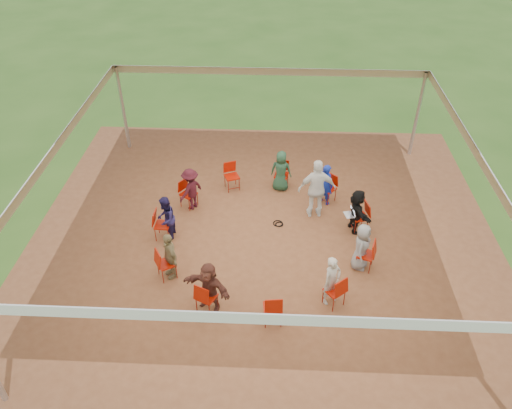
{
  "coord_description": "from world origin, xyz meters",
  "views": [
    {
      "loc": [
        0.29,
        -10.44,
        9.12
      ],
      "look_at": [
        -0.21,
        0.3,
        1.08
      ],
      "focal_mm": 35.0,
      "sensor_mm": 36.0,
      "label": 1
    }
  ],
  "objects_px": {
    "person_seated_8": "(362,247)",
    "person_seated_7": "(332,281)",
    "chair_9": "(334,291)",
    "person_seated_6": "(209,287)",
    "chair_8": "(273,308)",
    "person_seated_5": "(170,255)",
    "person_seated_0": "(357,211)",
    "person_seated_3": "(191,189)",
    "chair_5": "(163,225)",
    "cable_coil": "(278,224)",
    "person_seated_2": "(281,171)",
    "standing_person": "(317,189)",
    "chair_3": "(232,177)",
    "laptop": "(351,213)",
    "chair_6": "(166,264)",
    "person_seated_4": "(166,219)",
    "person_seated_1": "(326,184)",
    "chair_4": "(188,194)",
    "chair_10": "(365,255)",
    "chair_1": "(328,189)",
    "chair_0": "(360,217)",
    "chair_7": "(207,297)"
  },
  "relations": [
    {
      "from": "chair_10",
      "to": "person_seated_4",
      "type": "height_order",
      "value": "person_seated_4"
    },
    {
      "from": "person_seated_8",
      "to": "person_seated_2",
      "type": "bearing_deg",
      "value": 49.09
    },
    {
      "from": "person_seated_7",
      "to": "person_seated_8",
      "type": "height_order",
      "value": "same"
    },
    {
      "from": "chair_6",
      "to": "chair_9",
      "type": "distance_m",
      "value": 4.2
    },
    {
      "from": "chair_8",
      "to": "person_seated_3",
      "type": "bearing_deg",
      "value": 113.97
    },
    {
      "from": "chair_5",
      "to": "person_seated_7",
      "type": "distance_m",
      "value": 4.96
    },
    {
      "from": "chair_6",
      "to": "chair_0",
      "type": "bearing_deg",
      "value": 81.82
    },
    {
      "from": "person_seated_6",
      "to": "person_seated_7",
      "type": "bearing_deg",
      "value": 32.73
    },
    {
      "from": "chair_5",
      "to": "chair_10",
      "type": "bearing_deg",
      "value": 81.82
    },
    {
      "from": "cable_coil",
      "to": "chair_5",
      "type": "bearing_deg",
      "value": -167.05
    },
    {
      "from": "chair_3",
      "to": "chair_6",
      "type": "height_order",
      "value": "same"
    },
    {
      "from": "chair_9",
      "to": "chair_3",
      "type": "bearing_deg",
      "value": 81.82
    },
    {
      "from": "chair_5",
      "to": "cable_coil",
      "type": "distance_m",
      "value": 3.31
    },
    {
      "from": "chair_9",
      "to": "person_seated_0",
      "type": "distance_m",
      "value": 2.95
    },
    {
      "from": "chair_6",
      "to": "person_seated_6",
      "type": "relative_size",
      "value": 0.67
    },
    {
      "from": "chair_6",
      "to": "person_seated_0",
      "type": "height_order",
      "value": "person_seated_0"
    },
    {
      "from": "chair_5",
      "to": "person_seated_8",
      "type": "height_order",
      "value": "person_seated_8"
    },
    {
      "from": "chair_4",
      "to": "chair_9",
      "type": "xyz_separation_m",
      "value": [
        4.05,
        -3.73,
        0.0
      ]
    },
    {
      "from": "chair_8",
      "to": "standing_person",
      "type": "relative_size",
      "value": 0.48
    },
    {
      "from": "chair_3",
      "to": "chair_8",
      "type": "xyz_separation_m",
      "value": [
        1.39,
        -5.33,
        0.0
      ]
    },
    {
      "from": "chair_0",
      "to": "chair_7",
      "type": "bearing_deg",
      "value": 114.55
    },
    {
      "from": "chair_7",
      "to": "person_seated_3",
      "type": "xyz_separation_m",
      "value": [
        -0.96,
        4.0,
        0.23
      ]
    },
    {
      "from": "person_seated_6",
      "to": "person_seated_1",
      "type": "bearing_deg",
      "value": 81.82
    },
    {
      "from": "chair_3",
      "to": "person_seated_2",
      "type": "height_order",
      "value": "person_seated_2"
    },
    {
      "from": "chair_8",
      "to": "person_seated_5",
      "type": "bearing_deg",
      "value": 145.31
    },
    {
      "from": "chair_4",
      "to": "cable_coil",
      "type": "relative_size",
      "value": 2.33
    },
    {
      "from": "person_seated_8",
      "to": "person_seated_7",
      "type": "bearing_deg",
      "value": 163.64
    },
    {
      "from": "person_seated_6",
      "to": "standing_person",
      "type": "relative_size",
      "value": 0.72
    },
    {
      "from": "chair_9",
      "to": "person_seated_6",
      "type": "height_order",
      "value": "person_seated_6"
    },
    {
      "from": "chair_3",
      "to": "laptop",
      "type": "relative_size",
      "value": 2.34
    },
    {
      "from": "chair_3",
      "to": "person_seated_5",
      "type": "distance_m",
      "value": 4.12
    },
    {
      "from": "chair_6",
      "to": "person_seated_2",
      "type": "distance_m",
      "value": 4.96
    },
    {
      "from": "chair_4",
      "to": "person_seated_8",
      "type": "height_order",
      "value": "person_seated_8"
    },
    {
      "from": "chair_3",
      "to": "standing_person",
      "type": "distance_m",
      "value": 2.89
    },
    {
      "from": "standing_person",
      "to": "person_seated_3",
      "type": "bearing_deg",
      "value": -9.47
    },
    {
      "from": "person_seated_3",
      "to": "person_seated_5",
      "type": "distance_m",
      "value": 2.88
    },
    {
      "from": "chair_3",
      "to": "person_seated_4",
      "type": "height_order",
      "value": "person_seated_4"
    },
    {
      "from": "chair_9",
      "to": "chair_10",
      "type": "bearing_deg",
      "value": 16.36
    },
    {
      "from": "person_seated_3",
      "to": "person_seated_2",
      "type": "bearing_deg",
      "value": 147.27
    },
    {
      "from": "chair_5",
      "to": "laptop",
      "type": "height_order",
      "value": "chair_5"
    },
    {
      "from": "person_seated_2",
      "to": "standing_person",
      "type": "bearing_deg",
      "value": 138.22
    },
    {
      "from": "chair_9",
      "to": "person_seated_3",
      "type": "height_order",
      "value": "person_seated_3"
    },
    {
      "from": "chair_9",
      "to": "person_seated_8",
      "type": "bearing_deg",
      "value": 20.66
    },
    {
      "from": "chair_5",
      "to": "chair_10",
      "type": "relative_size",
      "value": 1.0
    },
    {
      "from": "chair_7",
      "to": "chair_9",
      "type": "xyz_separation_m",
      "value": [
        2.99,
        0.34,
        0.0
      ]
    },
    {
      "from": "standing_person",
      "to": "person_seated_2",
      "type": "bearing_deg",
      "value": -58.24
    },
    {
      "from": "person_seated_0",
      "to": "laptop",
      "type": "xyz_separation_m",
      "value": [
        -0.16,
        -0.04,
        -0.04
      ]
    },
    {
      "from": "chair_8",
      "to": "person_seated_4",
      "type": "bearing_deg",
      "value": 129.81
    },
    {
      "from": "chair_1",
      "to": "person_seated_2",
      "type": "height_order",
      "value": "person_seated_2"
    },
    {
      "from": "chair_4",
      "to": "person_seated_7",
      "type": "bearing_deg",
      "value": 82.0
    }
  ]
}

